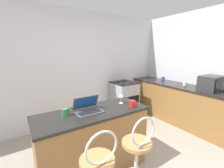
% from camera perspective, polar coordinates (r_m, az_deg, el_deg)
% --- Properties ---
extents(wall_back, '(12.00, 0.06, 2.60)m').
position_cam_1_polar(wall_back, '(3.56, -13.32, 5.74)').
color(wall_back, silver).
rests_on(wall_back, ground_plane).
extents(breakfast_bar, '(1.50, 0.59, 0.91)m').
position_cam_1_polar(breakfast_bar, '(2.25, -6.99, -20.99)').
color(breakfast_bar, olive).
rests_on(breakfast_bar, ground_plane).
extents(counter_right, '(0.66, 2.76, 0.91)m').
position_cam_1_polar(counter_right, '(3.97, 24.79, -6.92)').
color(counter_right, olive).
rests_on(counter_right, ground_plane).
extents(bar_stool_far, '(0.40, 0.40, 1.03)m').
position_cam_1_polar(bar_stool_far, '(1.93, 9.58, -26.29)').
color(bar_stool_far, silver).
rests_on(bar_stool_far, ground_plane).
extents(laptop, '(0.35, 0.27, 0.20)m').
position_cam_1_polar(laptop, '(2.02, -9.14, -8.87)').
color(laptop, '#47474C').
rests_on(laptop, breakfast_bar).
extents(microwave, '(0.48, 0.33, 0.31)m').
position_cam_1_polar(microwave, '(3.57, 33.58, 0.18)').
color(microwave, '#2D2D30').
rests_on(microwave, counter_right).
extents(stove_range, '(0.58, 0.61, 0.92)m').
position_cam_1_polar(stove_range, '(3.97, 4.52, -5.78)').
color(stove_range, '#9EA3A8').
rests_on(stove_range, ground_plane).
extents(mug_blue, '(0.10, 0.08, 0.09)m').
position_cam_1_polar(mug_blue, '(4.38, 18.80, 2.03)').
color(mug_blue, '#2D51AD').
rests_on(mug_blue, counter_right).
extents(mug_red, '(0.10, 0.08, 0.10)m').
position_cam_1_polar(mug_red, '(2.16, 7.87, -7.45)').
color(mug_red, red).
rests_on(mug_red, breakfast_bar).
extents(mug_white, '(0.09, 0.08, 0.09)m').
position_cam_1_polar(mug_white, '(3.85, 25.98, 0.10)').
color(mug_white, white).
rests_on(mug_white, counter_right).
extents(mug_green, '(0.09, 0.07, 0.09)m').
position_cam_1_polar(mug_green, '(1.96, -17.40, -10.18)').
color(mug_green, '#338447').
rests_on(mug_green, breakfast_bar).
extents(wine_glass_tall, '(0.07, 0.07, 0.14)m').
position_cam_1_polar(wine_glass_tall, '(2.28, 3.50, -5.09)').
color(wine_glass_tall, silver).
rests_on(wine_glass_tall, breakfast_bar).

